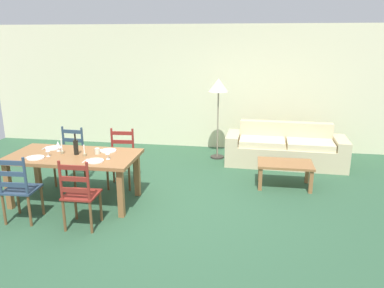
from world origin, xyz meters
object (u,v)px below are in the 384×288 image
object	(u,v)px
standing_lamp	(218,90)
dining_chair_near_left	(19,189)
wine_glass_far_left	(58,144)
wine_glass_near_left	(48,149)
wine_glass_near_right	(108,152)
couch	(285,150)
dining_chair_near_right	(80,194)
dining_chair_far_left	(70,156)
wine_bottle	(76,147)
coffee_table	(285,166)
dining_chair_far_right	(121,158)
coffee_cup_primary	(97,151)
dining_table	(74,160)

from	to	relation	value
standing_lamp	dining_chair_near_left	bearing A→B (deg)	-125.79
wine_glass_far_left	standing_lamp	world-z (taller)	standing_lamp
wine_glass_near_left	wine_glass_far_left	size ratio (longest dim) A/B	1.00
dining_chair_near_left	wine_glass_near_right	xyz separation A→B (m)	(1.03, 0.60, 0.38)
couch	dining_chair_near_right	bearing A→B (deg)	-132.19
dining_chair_near_left	wine_glass_near_right	bearing A→B (deg)	30.49
dining_chair_near_right	dining_chair_far_left	bearing A→B (deg)	120.19
wine_bottle	couch	xyz separation A→B (m)	(3.22, 2.32, -0.58)
wine_glass_near_right	standing_lamp	size ratio (longest dim) A/B	0.10
wine_bottle	wine_glass_far_left	bearing A→B (deg)	161.96
wine_glass_near_left	coffee_table	distance (m)	3.74
dining_chair_far_right	coffee_cup_primary	size ratio (longest dim) A/B	10.67
dining_table	couch	size ratio (longest dim) A/B	0.82
dining_chair_far_right	dining_table	bearing A→B (deg)	-121.93
dining_chair_far_left	wine_glass_far_left	size ratio (longest dim) A/B	5.96
dining_table	dining_chair_near_left	size ratio (longest dim) A/B	1.98
dining_table	standing_lamp	xyz separation A→B (m)	(1.91, 2.53, 0.75)
dining_table	wine_bottle	distance (m)	0.21
wine_bottle	coffee_table	xyz separation A→B (m)	(3.13, 1.11, -0.51)
wine_bottle	wine_glass_near_right	xyz separation A→B (m)	(0.55, -0.14, -0.01)
wine_glass_near_right	coffee_cup_primary	size ratio (longest dim) A/B	1.79
dining_table	coffee_cup_primary	bearing A→B (deg)	14.51
wine_glass_near_left	coffee_table	bearing A→B (deg)	19.94
coffee_table	standing_lamp	bearing A→B (deg)	132.00
dining_chair_near_right	wine_glass_far_left	distance (m)	1.23
wine_glass_near_right	standing_lamp	distance (m)	3.01
couch	standing_lamp	distance (m)	1.76
dining_table	coffee_cup_primary	size ratio (longest dim) A/B	21.11
dining_chair_far_left	wine_glass_near_left	world-z (taller)	dining_chair_far_left
couch	dining_chair_near_left	bearing A→B (deg)	-140.30
dining_chair_far_left	wine_glass_near_left	bearing A→B (deg)	-82.88
wine_glass_near_right	coffee_table	world-z (taller)	wine_glass_near_right
standing_lamp	couch	bearing A→B (deg)	-7.77
wine_glass_far_left	couch	distance (m)	4.23
dining_chair_far_right	wine_glass_near_right	size ratio (longest dim) A/B	5.96
dining_chair_near_right	coffee_table	distance (m)	3.33
dining_table	dining_chair_far_right	size ratio (longest dim) A/B	1.98
dining_chair_near_right	dining_chair_far_right	bearing A→B (deg)	89.01
dining_table	wine_glass_near_left	size ratio (longest dim) A/B	11.80
coffee_cup_primary	couch	size ratio (longest dim) A/B	0.04
dining_chair_near_left	couch	xyz separation A→B (m)	(3.70, 3.07, -0.19)
wine_glass_near_right	wine_glass_far_left	distance (m)	0.93
dining_table	dining_chair_far_left	world-z (taller)	dining_chair_far_left
dining_table	wine_glass_near_left	distance (m)	0.40
dining_chair_far_left	wine_glass_near_left	distance (m)	0.94
dining_chair_near_right	wine_glass_near_left	distance (m)	1.06
dining_chair_near_left	dining_chair_near_right	distance (m)	0.88
coffee_cup_primary	couch	world-z (taller)	coffee_cup_primary
dining_chair_near_left	dining_chair_far_left	bearing A→B (deg)	89.52
wine_glass_near_left	standing_lamp	xyz separation A→B (m)	(2.23, 2.67, 0.55)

